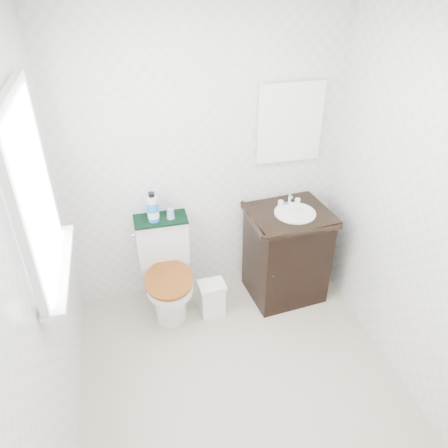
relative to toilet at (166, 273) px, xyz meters
name	(u,v)px	position (x,y,z in m)	size (l,w,h in m)	color
floor	(244,390)	(0.39, -0.97, -0.35)	(2.40, 2.40, 0.00)	#B4A591
ceiling	(259,2)	(0.39, -0.97, 2.05)	(2.40, 2.40, 0.00)	silver
wall_back	(205,160)	(0.39, 0.23, 0.85)	(2.40, 2.40, 0.00)	silver
wall_left	(35,280)	(-0.71, -0.97, 0.85)	(2.40, 2.40, 0.00)	silver
wall_right	(427,223)	(1.49, -0.97, 0.85)	(2.40, 2.40, 0.00)	silver
window	(31,193)	(-0.68, -0.72, 1.20)	(0.02, 0.70, 0.90)	white
mirror	(290,123)	(1.05, 0.21, 1.10)	(0.50, 0.02, 0.60)	silver
toilet	(166,273)	(0.00, 0.00, 0.00)	(0.42, 0.63, 0.78)	silver
vanity	(286,252)	(1.00, -0.07, 0.09)	(0.68, 0.60, 0.92)	black
trash_bin	(212,298)	(0.34, -0.17, -0.19)	(0.22, 0.18, 0.31)	white
towel	(160,219)	(0.00, 0.12, 0.45)	(0.41, 0.22, 0.02)	black
mouthwash_bottle	(153,208)	(-0.05, 0.10, 0.57)	(0.09, 0.09, 0.24)	blue
cup	(171,213)	(0.08, 0.11, 0.50)	(0.06, 0.06, 0.08)	#7B98CA
soap_bar	(285,203)	(1.00, 0.06, 0.49)	(0.08, 0.05, 0.02)	#197179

